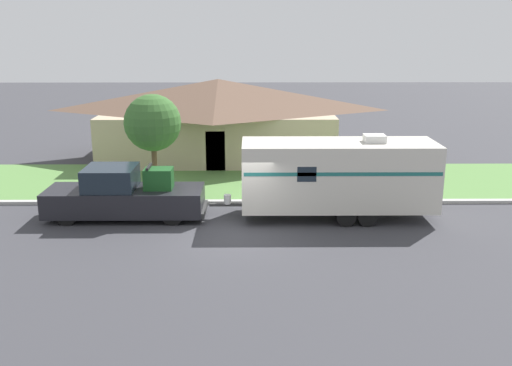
# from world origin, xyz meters

# --- Properties ---
(ground_plane) EXTENTS (120.00, 120.00, 0.00)m
(ground_plane) POSITION_xyz_m (0.00, 0.00, 0.00)
(ground_plane) COLOR #38383D
(curb_strip) EXTENTS (80.00, 0.30, 0.14)m
(curb_strip) POSITION_xyz_m (0.00, 3.75, 0.07)
(curb_strip) COLOR #ADADA8
(curb_strip) RESTS_ON ground_plane
(lawn_strip) EXTENTS (80.00, 7.00, 0.03)m
(lawn_strip) POSITION_xyz_m (0.00, 7.40, 0.01)
(lawn_strip) COLOR #568442
(lawn_strip) RESTS_ON ground_plane
(house_across_street) EXTENTS (13.69, 7.34, 4.46)m
(house_across_street) POSITION_xyz_m (-1.41, 12.83, 2.31)
(house_across_street) COLOR tan
(house_across_street) RESTS_ON ground_plane
(pickup_truck) EXTENTS (6.18, 2.05, 2.11)m
(pickup_truck) POSITION_xyz_m (-4.51, 1.91, 0.90)
(pickup_truck) COLOR black
(pickup_truck) RESTS_ON ground_plane
(travel_trailer) EXTENTS (8.71, 2.45, 3.29)m
(travel_trailer) POSITION_xyz_m (3.81, 1.91, 1.73)
(travel_trailer) COLOR black
(travel_trailer) RESTS_ON ground_plane
(mailbox) EXTENTS (0.48, 0.20, 1.40)m
(mailbox) POSITION_xyz_m (4.71, 4.51, 1.07)
(mailbox) COLOR brown
(mailbox) RESTS_ON ground_plane
(tree_in_yard) EXTENTS (2.52, 2.52, 4.43)m
(tree_in_yard) POSITION_xyz_m (-3.91, 5.56, 3.16)
(tree_in_yard) COLOR brown
(tree_in_yard) RESTS_ON ground_plane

